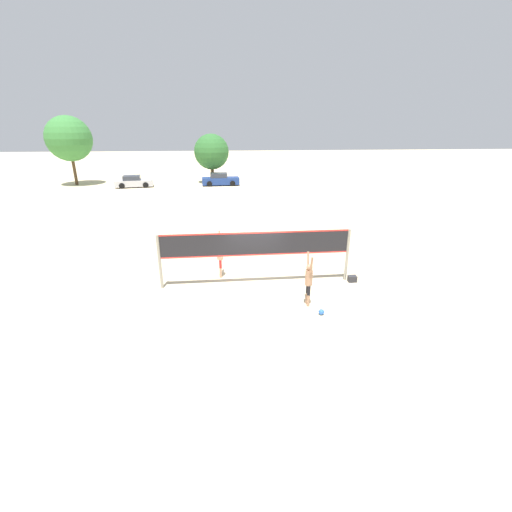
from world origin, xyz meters
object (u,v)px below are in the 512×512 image
(volleyball_net, at_px, (256,248))
(parked_car_near, at_px, (134,182))
(tree_left_cluster, at_px, (69,139))
(player_spiker, at_px, (309,279))
(gear_bag, at_px, (352,279))
(player_blocker, at_px, (220,254))
(tree_right_cluster, at_px, (211,152))
(volleyball, at_px, (321,312))
(parked_car_mid, at_px, (220,180))

(volleyball_net, bearing_deg, parked_car_near, 112.06)
(parked_car_near, distance_m, tree_left_cluster, 9.17)
(player_spiker, height_order, gear_bag, player_spiker)
(player_blocker, bearing_deg, parked_car_near, -160.06)
(parked_car_near, xyz_separation_m, tree_right_cluster, (9.18, 2.52, 3.17))
(player_blocker, distance_m, volleyball, 5.40)
(volleyball_net, xyz_separation_m, tree_right_cluster, (-2.29, 30.82, 2.10))
(volleyball_net, height_order, parked_car_near, volleyball_net)
(parked_car_mid, bearing_deg, player_blocker, -92.14)
(gear_bag, bearing_deg, tree_left_cluster, 126.70)
(gear_bag, distance_m, parked_car_mid, 29.39)
(volleyball_net, height_order, tree_left_cluster, tree_left_cluster)
(gear_bag, height_order, parked_car_mid, parked_car_mid)
(player_blocker, xyz_separation_m, volleyball, (3.65, -3.85, -1.02))
(tree_left_cluster, bearing_deg, volleyball, -58.16)
(volleyball, distance_m, parked_car_near, 34.06)
(volleyball_net, height_order, tree_right_cluster, tree_right_cluster)
(player_spiker, xyz_separation_m, tree_right_cluster, (-4.07, 32.95, 2.68))
(volleyball, bearing_deg, tree_right_cluster, 97.42)
(player_blocker, xyz_separation_m, gear_bag, (5.84, -1.17, -0.99))
(player_spiker, relative_size, parked_car_mid, 0.47)
(volleyball, distance_m, gear_bag, 3.47)
(gear_bag, xyz_separation_m, parked_car_near, (-15.77, 28.55, 0.46))
(volleyball_net, relative_size, player_spiker, 3.93)
(player_spiker, height_order, volleyball, player_spiker)
(player_blocker, xyz_separation_m, parked_car_mid, (0.21, 27.67, -0.46))
(parked_car_mid, xyz_separation_m, tree_right_cluster, (-0.96, 2.23, 3.12))
(parked_car_mid, relative_size, tree_left_cluster, 0.56)
(gear_bag, bearing_deg, parked_car_mid, 101.06)
(tree_right_cluster, bearing_deg, parked_car_near, -164.66)
(volleyball, bearing_deg, tree_left_cluster, 121.84)
(parked_car_mid, bearing_deg, gear_bag, -80.66)
(parked_car_near, bearing_deg, volleyball_net, -76.33)
(player_spiker, relative_size, parked_car_near, 0.47)
(gear_bag, distance_m, tree_right_cluster, 31.96)
(volleyball_net, distance_m, tree_left_cluster, 36.37)
(volleyball_net, bearing_deg, gear_bag, -3.28)
(player_blocker, height_order, parked_car_mid, player_blocker)
(player_spiker, xyz_separation_m, parked_car_near, (-13.25, 30.43, -0.50))
(tree_left_cluster, bearing_deg, player_blocker, -59.92)
(player_spiker, xyz_separation_m, player_blocker, (-3.32, 3.05, 0.03))
(player_blocker, distance_m, gear_bag, 6.04)
(gear_bag, height_order, parked_car_near, parked_car_near)
(parked_car_near, relative_size, tree_left_cluster, 0.56)
(player_blocker, height_order, tree_right_cluster, tree_right_cluster)
(player_blocker, bearing_deg, player_spiker, 47.42)
(player_blocker, relative_size, parked_car_mid, 0.48)
(tree_left_cluster, distance_m, tree_right_cluster, 16.67)
(volleyball_net, distance_m, volleyball, 3.94)
(tree_left_cluster, xyz_separation_m, tree_right_cluster, (16.59, -0.05, -1.58))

